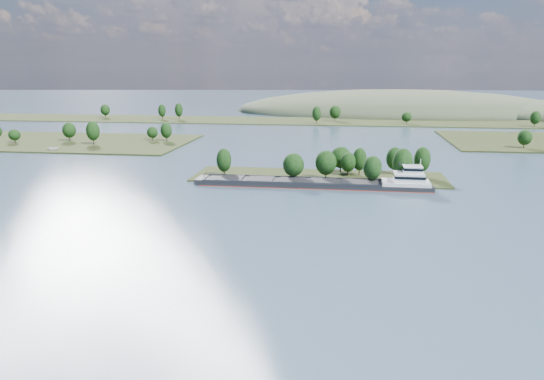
# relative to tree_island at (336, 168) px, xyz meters

# --- Properties ---
(ground) EXTENTS (1800.00, 1800.00, 0.00)m
(ground) POSITION_rel_tree_island_xyz_m (-6.84, -58.89, -4.09)
(ground) COLOR #324156
(ground) RESTS_ON ground
(tree_island) EXTENTS (100.00, 30.69, 14.41)m
(tree_island) POSITION_rel_tree_island_xyz_m (0.00, 0.00, 0.00)
(tree_island) COLOR #232D14
(tree_island) RESTS_ON ground
(back_shoreline) EXTENTS (900.00, 60.00, 14.62)m
(back_shoreline) POSITION_rel_tree_island_xyz_m (1.20, 220.75, -3.43)
(back_shoreline) COLOR #232D14
(back_shoreline) RESTS_ON ground
(hill_west) EXTENTS (320.00, 160.00, 44.00)m
(hill_west) POSITION_rel_tree_island_xyz_m (53.16, 321.11, -4.09)
(hill_west) COLOR #3D4932
(hill_west) RESTS_ON ground
(cargo_barge) EXTENTS (87.55, 11.14, 11.83)m
(cargo_barge) POSITION_rel_tree_island_xyz_m (-2.18, -15.06, -2.60)
(cargo_barge) COLOR black
(cargo_barge) RESTS_ON ground
(motorboat) EXTENTS (6.41, 2.84, 2.41)m
(motorboat) POSITION_rel_tree_island_xyz_m (-148.94, 49.52, -2.88)
(motorboat) COLOR silver
(motorboat) RESTS_ON ground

